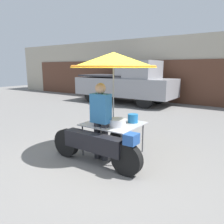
{
  "coord_description": "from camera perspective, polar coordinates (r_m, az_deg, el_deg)",
  "views": [
    {
      "loc": [
        2.32,
        -3.04,
        1.83
      ],
      "look_at": [
        -0.18,
        0.58,
        0.93
      ],
      "focal_mm": 35.0,
      "sensor_mm": 36.0,
      "label": 1
    }
  ],
  "objects": [
    {
      "name": "vendor_motorcycle_cart",
      "position": [
        4.38,
        -0.26,
        8.68
      ],
      "size": [
        2.04,
        1.73,
        2.13
      ],
      "color": "black",
      "rests_on": "ground"
    },
    {
      "name": "shopfront_building",
      "position": [
        12.33,
        24.16,
        9.95
      ],
      "size": [
        28.0,
        2.06,
        3.39
      ],
      "color": "#B2A893",
      "rests_on": "ground"
    },
    {
      "name": "pickup_truck",
      "position": [
        11.23,
        3.91,
        7.48
      ],
      "size": [
        5.18,
        1.86,
        2.14
      ],
      "color": "black",
      "rests_on": "ground"
    },
    {
      "name": "vendor_person",
      "position": [
        4.3,
        -2.94,
        -1.53
      ],
      "size": [
        0.38,
        0.22,
        1.54
      ],
      "color": "#2D2D33",
      "rests_on": "ground"
    },
    {
      "name": "ground_plane",
      "position": [
        4.25,
        -2.52,
        -13.96
      ],
      "size": [
        36.0,
        36.0,
        0.0
      ],
      "primitive_type": "plane",
      "color": "slate"
    }
  ]
}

